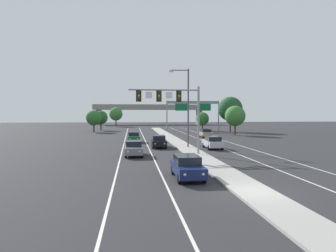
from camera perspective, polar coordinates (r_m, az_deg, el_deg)
The scene contains 22 objects.
ground_plane at distance 18.26m, azimuth 15.76°, elevation -12.00°, with size 260.00×260.00×0.00m, color #28282B.
median_island at distance 35.28m, azimuth 4.48°, elevation -4.79°, with size 2.40×110.00×0.15m, color #9E9B93.
lane_stripe_oncoming_center at distance 41.63m, azimuth -3.79°, elevation -3.77°, with size 0.14×100.00×0.01m, color silver.
lane_stripe_receding_center at distance 43.14m, azimuth 8.81°, elevation -3.58°, with size 0.14×100.00×0.01m, color silver.
edge_stripe_left at distance 41.59m, azimuth -8.34°, elevation -3.80°, with size 0.14×100.00×0.01m, color silver.
edge_stripe_right at distance 44.13m, azimuth 12.95°, elevation -3.47°, with size 0.14×100.00×0.01m, color silver.
overhead_signal_mast at distance 32.51m, azimuth 1.12°, elevation 4.19°, with size 7.56×0.44×7.20m.
street_lamp_median at distance 39.28m, azimuth 3.47°, elevation 4.31°, with size 2.58×0.28×10.00m.
car_oncoming_navy at distance 21.34m, azimuth 3.62°, elevation -7.56°, with size 1.84×4.48×1.58m.
car_oncoming_grey at distance 32.47m, azimuth -6.40°, elevation -4.11°, with size 1.83×4.47×1.58m.
car_oncoming_black at distance 39.94m, azimuth -1.73°, elevation -2.86°, with size 1.93×4.51×1.58m.
car_oncoming_green at distance 47.28m, azimuth -6.45°, elevation -2.04°, with size 1.90×4.50×1.58m.
car_receding_silver at distance 38.95m, azimuth 8.33°, elevation -3.02°, with size 1.86×4.49×1.58m.
car_receding_tan at distance 56.63m, azimuth 6.99°, elevation -1.29°, with size 1.88×4.50×1.58m.
highway_sign_gantry at distance 75.92m, azimuth 4.69°, elevation 3.71°, with size 13.28×0.42×7.50m.
overpass_bridge at distance 117.12m, azimuth -3.40°, elevation 3.10°, with size 42.40×6.40×7.65m.
tree_far_right_b at distance 62.94m, azimuth 12.41°, elevation 1.84°, with size 4.12×4.12×5.96m.
tree_far_left_a at distance 73.11m, azimuth -13.68°, elevation 1.50°, with size 3.57×3.57×5.17m.
tree_far_right_c at distance 76.75m, azimuth 6.45°, elevation 1.36°, with size 3.23×3.23×4.68m.
tree_far_right_a at distance 73.81m, azimuth 11.55°, elevation 3.14°, with size 5.76×5.76×8.33m.
tree_far_left_b at distance 102.03m, azimuth -9.69°, elevation 2.22°, with size 4.37×4.37×6.32m.
tree_far_left_c at distance 79.67m, azimuth -12.42°, elevation 1.54°, with size 3.50×3.50×5.07m.
Camera 1 is at (-6.81, -16.32, 4.54)m, focal length 32.68 mm.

